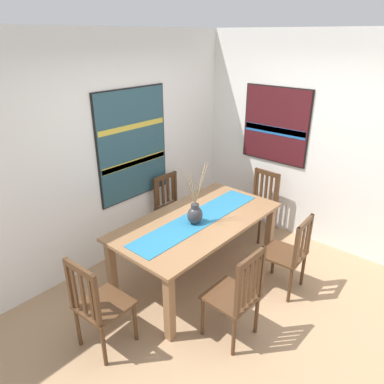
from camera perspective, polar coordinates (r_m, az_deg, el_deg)
name	(u,v)px	position (r m, az deg, el deg)	size (l,w,h in m)	color
ground_plane	(240,310)	(3.98, 7.70, -18.08)	(6.40, 6.40, 0.03)	#A37F5B
wall_back	(118,150)	(4.43, -11.72, 6.62)	(6.40, 0.12, 2.70)	silver
wall_side	(330,145)	(4.83, 21.16, 6.93)	(0.12, 6.40, 2.70)	silver
dining_table	(198,227)	(4.00, 0.90, -5.60)	(1.94, 1.01, 0.76)	#8E6642
table_runner	(198,219)	(3.95, 0.91, -4.33)	(1.78, 0.36, 0.01)	#236B93
centerpiece_vase	(195,214)	(3.82, 0.48, -3.45)	(0.27, 0.21, 0.69)	#333338
chair_0	(260,202)	(5.07, 10.75, -1.60)	(0.44, 0.44, 0.91)	#4C301C
chair_1	(237,294)	(3.35, 7.17, -15.85)	(0.43, 0.43, 0.97)	#4C301C
chair_2	(288,253)	(4.04, 15.09, -9.37)	(0.45, 0.45, 0.91)	#4C301C
chair_3	(172,206)	(4.91, -3.14, -2.24)	(0.44, 0.44, 0.89)	#4C301C
chair_4	(98,304)	(3.35, -14.66, -16.91)	(0.44, 0.44, 0.95)	#4C301C
painting_on_back_wall	(133,145)	(4.48, -9.40, 7.38)	(1.06, 0.05, 1.36)	black
painting_on_side_wall	(276,125)	(5.02, 13.16, 10.31)	(0.05, 0.96, 1.02)	black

